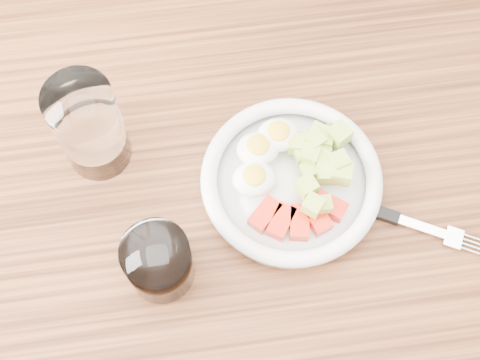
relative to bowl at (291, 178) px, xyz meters
name	(u,v)px	position (x,y,z in m)	size (l,w,h in m)	color
ground	(245,316)	(-0.05, -0.01, -0.79)	(4.00, 4.00, 0.00)	brown
dining_table	(248,222)	(-0.05, -0.01, -0.12)	(1.50, 0.90, 0.77)	brown
bowl	(291,178)	(0.00, 0.00, 0.00)	(0.22, 0.22, 0.06)	white
fork	(380,213)	(0.10, -0.05, -0.02)	(0.21, 0.12, 0.01)	black
water_glass	(89,127)	(-0.23, 0.08, 0.05)	(0.08, 0.08, 0.14)	white
coffee_glass	(159,262)	(-0.17, -0.09, 0.02)	(0.08, 0.08, 0.09)	white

